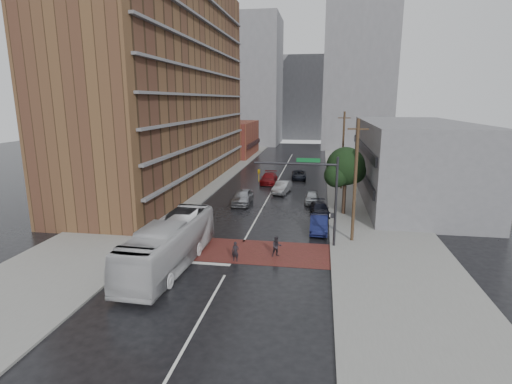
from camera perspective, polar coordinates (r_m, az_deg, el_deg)
The scene contains 24 objects.
ground at distance 30.76m, azimuth -2.71°, elevation -8.73°, with size 160.00×160.00×0.00m, color black.
crosswalk at distance 31.21m, azimuth -2.52°, elevation -8.38°, with size 14.00×5.00×0.02m, color maroon.
sidewalk_west at distance 56.89m, azimuth -8.87°, elevation 1.37°, with size 9.00×90.00×0.15m, color gray.
sidewalk_east at distance 54.41m, azimuth 14.83°, elevation 0.56°, with size 9.00×90.00×0.15m, color gray.
apartment_block at distance 55.72m, azimuth -12.25°, elevation 15.40°, with size 10.00×44.00×28.00m, color brown.
storefront_west at distance 84.26m, azimuth -3.16°, elevation 7.60°, with size 8.00×16.00×7.00m, color brown.
building_east at distance 49.56m, azimuth 21.43°, elevation 4.12°, with size 11.00×26.00×9.00m, color slate.
distant_tower_west at distance 107.91m, azimuth -1.50°, elevation 15.43°, with size 18.00×16.00×32.00m, color slate.
distant_tower_east at distance 100.48m, azimuth 14.38°, elevation 16.38°, with size 16.00×14.00×36.00m, color slate.
distant_tower_center at distance 123.09m, azimuth 6.62°, elevation 13.19°, with size 12.00×10.00×24.00m, color slate.
street_tree at distance 40.60m, azimuth 12.69°, elevation 3.26°, with size 4.20×4.10×6.90m.
signal_mast at distance 31.16m, azimuth 8.75°, elevation 0.53°, with size 6.50×0.30×7.20m.
utility_pole_near at distance 32.66m, azimuth 13.99°, elevation 1.60°, with size 1.60×0.26×10.00m.
utility_pole_far at distance 52.39m, azimuth 12.30°, elevation 5.85°, with size 1.60×0.26×10.00m.
transit_bus at distance 28.41m, azimuth -12.27°, elevation -7.32°, with size 2.78×11.88×3.31m, color silver.
pedestrian_a at distance 29.09m, azimuth -2.97°, elevation -8.49°, with size 0.53×0.35×1.46m, color black.
pedestrian_b at distance 29.90m, azimuth 2.97°, elevation -7.79°, with size 0.75×0.59×1.55m, color #262026.
car_travel_a at distance 44.61m, azimuth -1.93°, elevation -0.68°, with size 1.99×4.94×1.68m, color #A6A8AD.
car_travel_b at distance 49.98m, azimuth 3.75°, elevation 0.68°, with size 1.58×4.54×1.50m, color #A7AAAF.
car_travel_c at distance 55.83m, azimuth 1.83°, elevation 1.99°, with size 2.05×5.05×1.47m, color maroon.
suv_travel at distance 59.32m, azimuth 6.14°, elevation 2.47°, with size 2.07×4.50×1.25m, color black.
car_parked_near at distance 35.71m, azimuth 8.96°, elevation -4.54°, with size 1.51×4.34×1.43m, color #141A47.
car_parked_mid at distance 40.96m, azimuth 9.09°, elevation -2.39°, with size 1.75×4.30×1.25m, color black.
car_parked_far at distance 45.61m, azimuth 7.97°, elevation -0.73°, with size 1.56×3.87×1.32m, color #B9BDC2.
Camera 1 is at (6.00, -27.94, 11.37)m, focal length 28.00 mm.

